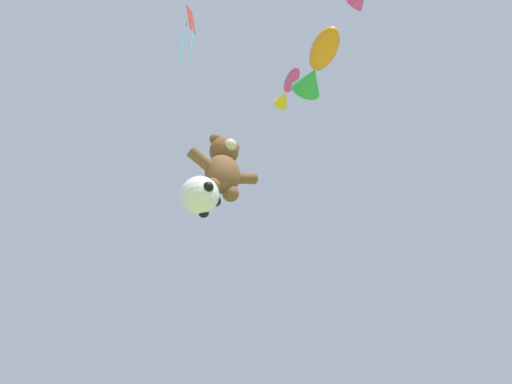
# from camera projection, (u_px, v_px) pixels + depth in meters

# --- Properties ---
(teddy_bear_kite) EXTENTS (1.97, 0.87, 2.00)m
(teddy_bear_kite) POSITION_uv_depth(u_px,v_px,m) (223.00, 167.00, 12.47)
(teddy_bear_kite) COLOR brown
(soccer_ball_kite) EXTENTS (0.98, 0.97, 0.90)m
(soccer_ball_kite) POSITION_uv_depth(u_px,v_px,m) (200.00, 195.00, 11.41)
(soccer_ball_kite) COLOR white
(fish_kite_magenta) EXTENTS (0.75, 1.51, 0.47)m
(fish_kite_magenta) POSITION_uv_depth(u_px,v_px,m) (287.00, 89.00, 15.23)
(fish_kite_magenta) COLOR #E53F9E
(fish_kite_tangerine) EXTENTS (1.29, 2.17, 0.85)m
(fish_kite_tangerine) POSITION_uv_depth(u_px,v_px,m) (317.00, 65.00, 13.49)
(fish_kite_tangerine) COLOR orange
(diamond_kite) EXTENTS (0.65, 0.69, 2.62)m
(diamond_kite) POSITION_uv_depth(u_px,v_px,m) (190.00, 25.00, 14.25)
(diamond_kite) COLOR red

